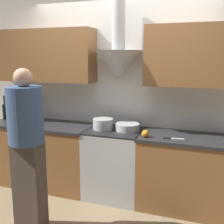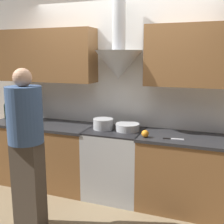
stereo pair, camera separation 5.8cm
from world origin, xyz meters
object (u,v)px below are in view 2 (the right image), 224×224
mixing_bowl (128,127)px  wine_bottle_4 (30,112)px  wine_bottle_0 (7,110)px  person_foreground_left (26,144)px  stock_pot (103,124)px  wine_bottle_2 (19,111)px  stove_range (115,163)px  wine_bottle_1 (12,110)px  orange_fruit (145,134)px  wine_bottle_3 (25,111)px

mixing_bowl → wine_bottle_4: bearing=179.1°
wine_bottle_0 → person_foreground_left: person_foreground_left is taller
wine_bottle_4 → stock_pot: bearing=-2.8°
wine_bottle_2 → stock_pot: size_ratio=1.32×
stock_pot → wine_bottle_4: bearing=177.2°
stock_pot → wine_bottle_0: bearing=178.0°
wine_bottle_4 → stock_pot: wine_bottle_4 is taller
mixing_bowl → stock_pot: bearing=-174.1°
stove_range → wine_bottle_2: wine_bottle_2 is taller
wine_bottle_0 → wine_bottle_1: wine_bottle_1 is taller
stove_range → wine_bottle_0: (-1.71, 0.05, 0.58)m
stove_range → wine_bottle_0: 1.81m
stove_range → wine_bottle_2: size_ratio=2.63×
wine_bottle_0 → wine_bottle_1: (0.11, -0.01, 0.01)m
wine_bottle_0 → person_foreground_left: bearing=-42.5°
stove_range → orange_fruit: orange_fruit is taller
wine_bottle_0 → wine_bottle_2: (0.21, 0.00, -0.01)m
mixing_bowl → wine_bottle_0: bearing=179.4°
wine_bottle_4 → stock_pot: (1.15, -0.06, -0.07)m
wine_bottle_1 → stock_pot: 1.45m
wine_bottle_2 → person_foreground_left: (0.90, -1.02, -0.09)m
wine_bottle_0 → person_foreground_left: 1.52m
wine_bottle_0 → orange_fruit: (2.15, -0.23, -0.10)m
wine_bottle_1 → orange_fruit: (2.04, -0.22, -0.10)m
orange_fruit → stove_range: bearing=157.5°
wine_bottle_3 → stock_pot: size_ratio=1.42×
orange_fruit → wine_bottle_0: bearing=173.9°
person_foreground_left → mixing_bowl: bearing=53.0°
wine_bottle_2 → wine_bottle_3: (0.10, -0.00, 0.01)m
wine_bottle_2 → mixing_bowl: wine_bottle_2 is taller
stove_range → stock_pot: size_ratio=3.48×
wine_bottle_1 → wine_bottle_2: size_ratio=1.07×
wine_bottle_3 → wine_bottle_2: bearing=179.7°
stock_pot → wine_bottle_2: bearing=177.7°
wine_bottle_3 → stock_pot: 1.24m
stock_pot → person_foreground_left: 1.07m
wine_bottle_3 → mixing_bowl: wine_bottle_3 is taller
wine_bottle_3 → orange_fruit: wine_bottle_3 is taller
wine_bottle_2 → mixing_bowl: 1.66m
wine_bottle_1 → person_foreground_left: (1.01, -1.02, -0.10)m
wine_bottle_0 → stock_pot: size_ratio=1.38×
wine_bottle_4 → person_foreground_left: size_ratio=0.20×
wine_bottle_2 → wine_bottle_4: (0.20, 0.00, 0.00)m
wine_bottle_2 → wine_bottle_0: bearing=-179.9°
stock_pot → orange_fruit: bearing=-16.8°
wine_bottle_1 → person_foreground_left: 1.43m
wine_bottle_1 → wine_bottle_3: bearing=1.7°
mixing_bowl → orange_fruit: mixing_bowl is taller
stove_range → wine_bottle_3: 1.52m
stove_range → wine_bottle_3: (-1.40, 0.05, 0.58)m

